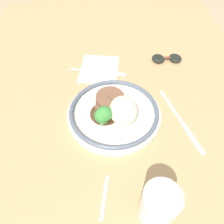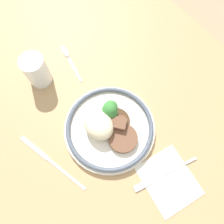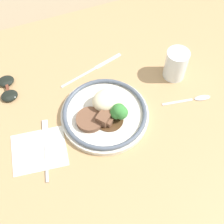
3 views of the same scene
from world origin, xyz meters
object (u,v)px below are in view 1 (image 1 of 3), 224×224
knife (182,122)px  sunglasses (167,58)px  fork (103,73)px  plate (113,112)px  juice_glass (158,207)px

knife → sunglasses: (-0.27, 0.02, 0.01)m
fork → sunglasses: size_ratio=1.78×
plate → juice_glass: (0.25, 0.07, 0.02)m
knife → sunglasses: sunglasses is taller
plate → juice_glass: 0.26m
plate → knife: plate is taller
fork → knife: (0.21, 0.20, -0.00)m
sunglasses → plate: bearing=-38.3°
juice_glass → fork: juice_glass is taller
sunglasses → fork: bearing=-73.9°
juice_glass → knife: size_ratio=0.44×
fork → knife: fork is taller
knife → fork: bearing=-151.6°
knife → plate: bearing=-114.1°
plate → knife: (0.03, 0.18, -0.02)m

